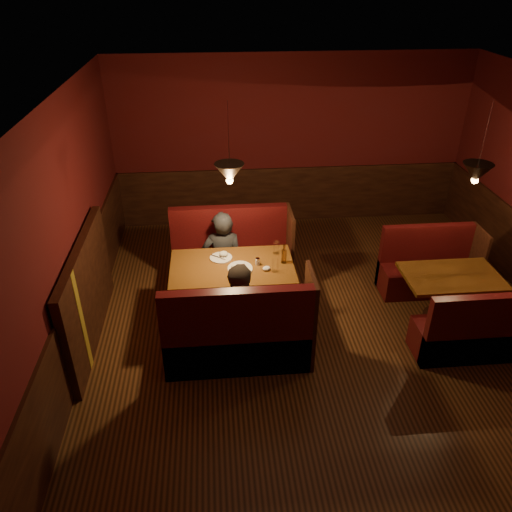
{
  "coord_description": "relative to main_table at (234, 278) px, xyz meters",
  "views": [
    {
      "loc": [
        -1.35,
        -4.7,
        4.09
      ],
      "look_at": [
        -0.86,
        0.6,
        0.95
      ],
      "focal_mm": 35.0,
      "sensor_mm": 36.0,
      "label": 1
    }
  ],
  "objects": [
    {
      "name": "room",
      "position": [
        0.87,
        -0.56,
        0.41
      ],
      "size": [
        6.02,
        7.02,
        2.92
      ],
      "color": "#362110",
      "rests_on": "ground"
    },
    {
      "name": "diner_b",
      "position": [
        0.08,
        -0.55,
        0.1
      ],
      "size": [
        0.78,
        0.64,
        1.47
      ],
      "primitive_type": "imported",
      "rotation": [
        0.0,
        0.0,
        0.12
      ],
      "color": "#2C241F",
      "rests_on": "ground"
    },
    {
      "name": "main_bench_near",
      "position": [
        0.02,
        -0.88,
        -0.27
      ],
      "size": [
        1.7,
        0.61,
        1.16
      ],
      "color": "#350D0D",
      "rests_on": "ground"
    },
    {
      "name": "second_bench_far",
      "position": [
        2.78,
        0.48,
        -0.33
      ],
      "size": [
        1.34,
        0.5,
        0.96
      ],
      "color": "#350D0D",
      "rests_on": "ground"
    },
    {
      "name": "main_table",
      "position": [
        0.0,
        0.0,
        0.0
      ],
      "size": [
        1.54,
        0.94,
        1.08
      ],
      "color": "#52300D",
      "rests_on": "ground"
    },
    {
      "name": "second_bench_near",
      "position": [
        2.78,
        -0.97,
        -0.33
      ],
      "size": [
        1.34,
        0.5,
        0.96
      ],
      "color": "#350D0D",
      "rests_on": "ground"
    },
    {
      "name": "diner_a",
      "position": [
        -0.12,
        0.7,
        0.16
      ],
      "size": [
        0.58,
        0.39,
        1.59
      ],
      "primitive_type": "imported",
      "rotation": [
        0.0,
        0.0,
        3.16
      ],
      "color": "#232429",
      "rests_on": "ground"
    },
    {
      "name": "second_table",
      "position": [
        2.75,
        -0.25,
        -0.13
      ],
      "size": [
        1.21,
        0.77,
        0.68
      ],
      "color": "#52300D",
      "rests_on": "ground"
    },
    {
      "name": "main_bench_far",
      "position": [
        0.02,
        0.87,
        -0.27
      ],
      "size": [
        1.7,
        0.61,
        1.16
      ],
      "color": "#350D0D",
      "rests_on": "ground"
    }
  ]
}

